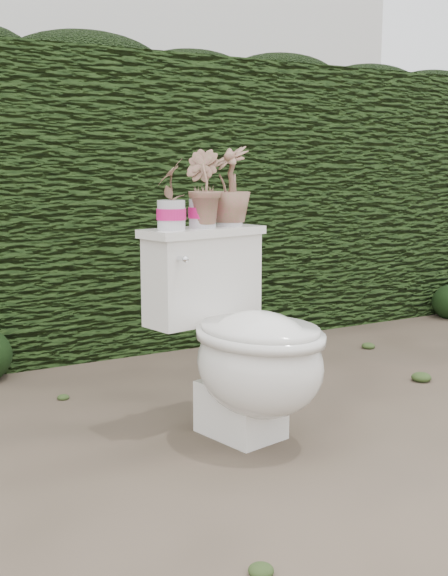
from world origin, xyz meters
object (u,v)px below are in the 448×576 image
potted_plant_right (230,188)px  potted_plant_center (202,190)px  toilet (244,345)px  potted_plant_left (171,196)px

potted_plant_right → potted_plant_center: bearing=-89.2°
potted_plant_right → toilet: bearing=-29.1°
potted_plant_left → potted_plant_right: 0.29m
toilet → potted_plant_left: bearing=122.3°
toilet → potted_plant_center: bearing=90.4°
potted_plant_center → potted_plant_right: size_ratio=0.96×
toilet → potted_plant_center: 0.61m
potted_plant_left → potted_plant_right: bearing=136.4°
potted_plant_right → potted_plant_left: bearing=-89.2°
toilet → potted_plant_center: potted_plant_center is taller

